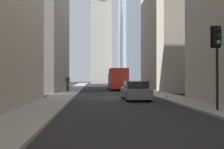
{
  "coord_description": "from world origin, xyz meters",
  "views": [
    {
      "loc": [
        -21.41,
        1.71,
        1.75
      ],
      "look_at": [
        14.67,
        -0.8,
        2.08
      ],
      "focal_mm": 40.54,
      "sensor_mm": 36.0,
      "label": 1
    }
  ],
  "objects_px": {
    "hatchback_grey": "(135,91)",
    "pedestrian": "(68,82)",
    "delivery_truck": "(118,79)",
    "discarded_bottle": "(166,96)",
    "traffic_light_foreground": "(217,48)"
  },
  "relations": [
    {
      "from": "hatchback_grey",
      "to": "pedestrian",
      "type": "distance_m",
      "value": 11.03
    },
    {
      "from": "pedestrian",
      "to": "discarded_bottle",
      "type": "relative_size",
      "value": 6.7
    },
    {
      "from": "hatchback_grey",
      "to": "pedestrian",
      "type": "height_order",
      "value": "pedestrian"
    },
    {
      "from": "pedestrian",
      "to": "traffic_light_foreground",
      "type": "bearing_deg",
      "value": -151.5
    },
    {
      "from": "delivery_truck",
      "to": "pedestrian",
      "type": "height_order",
      "value": "delivery_truck"
    },
    {
      "from": "delivery_truck",
      "to": "discarded_bottle",
      "type": "bearing_deg",
      "value": -170.98
    },
    {
      "from": "traffic_light_foreground",
      "to": "pedestrian",
      "type": "relative_size",
      "value": 2.28
    },
    {
      "from": "hatchback_grey",
      "to": "discarded_bottle",
      "type": "height_order",
      "value": "hatchback_grey"
    },
    {
      "from": "pedestrian",
      "to": "discarded_bottle",
      "type": "height_order",
      "value": "pedestrian"
    },
    {
      "from": "delivery_truck",
      "to": "traffic_light_foreground",
      "type": "relative_size",
      "value": 1.57
    },
    {
      "from": "delivery_truck",
      "to": "hatchback_grey",
      "type": "height_order",
      "value": "delivery_truck"
    },
    {
      "from": "hatchback_grey",
      "to": "traffic_light_foreground",
      "type": "height_order",
      "value": "traffic_light_foreground"
    },
    {
      "from": "delivery_truck",
      "to": "pedestrian",
      "type": "distance_m",
      "value": 8.27
    },
    {
      "from": "delivery_truck",
      "to": "hatchback_grey",
      "type": "relative_size",
      "value": 1.5
    },
    {
      "from": "delivery_truck",
      "to": "discarded_bottle",
      "type": "relative_size",
      "value": 23.93
    }
  ]
}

